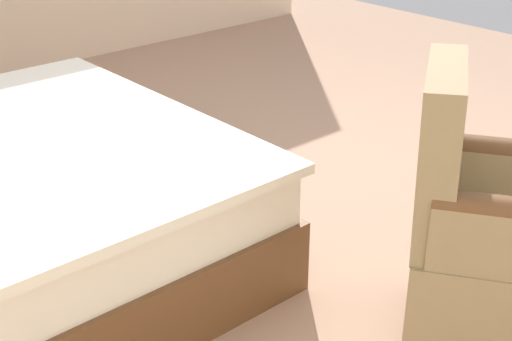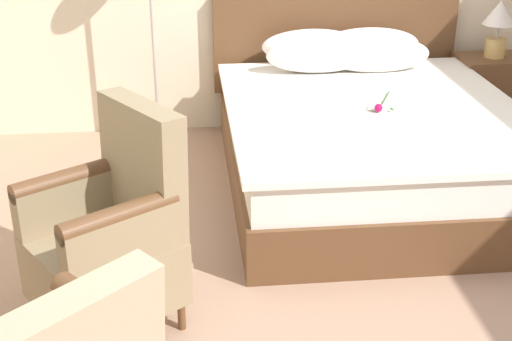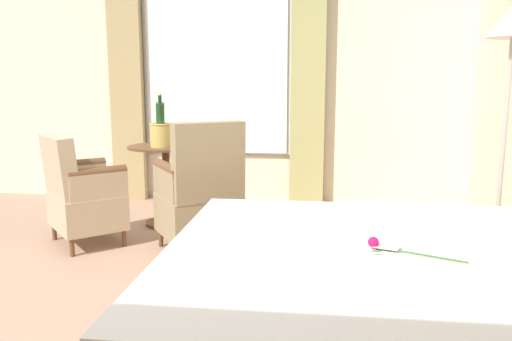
# 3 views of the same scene
# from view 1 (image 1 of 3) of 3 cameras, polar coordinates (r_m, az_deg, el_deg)

# --- Properties ---
(ground_plane) EXTENTS (7.37, 7.37, 0.00)m
(ground_plane) POSITION_cam_1_polar(r_m,az_deg,el_deg) (3.47, 3.61, -3.10)
(ground_plane) COLOR tan
(armchair_by_window) EXTENTS (0.77, 0.77, 1.01)m
(armchair_by_window) POSITION_cam_1_polar(r_m,az_deg,el_deg) (2.51, 17.85, -4.91)
(armchair_by_window) COLOR brown
(armchair_by_window) RESTS_ON ground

